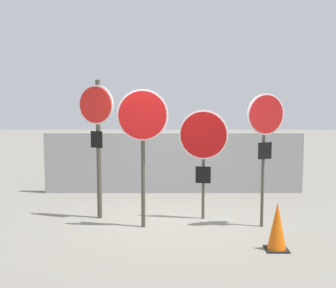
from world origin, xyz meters
TOP-DOWN VIEW (x-y plane):
  - ground_plane at (0.00, 0.00)m, footprint 40.00×40.00m
  - fence_back at (0.00, 2.46)m, footprint 5.96×0.12m
  - stop_sign_0 at (-1.42, 0.27)m, footprint 0.67×0.31m
  - stop_sign_1 at (-0.56, -0.32)m, footprint 0.87×0.12m
  - stop_sign_2 at (0.51, 0.21)m, footprint 0.89×0.17m
  - stop_sign_3 at (1.52, -0.29)m, footprint 0.67×0.28m
  - traffic_cone_0 at (1.49, -1.46)m, footprint 0.34×0.34m

SIDE VIEW (x-z plane):
  - ground_plane at x=0.00m, z-range 0.00..0.00m
  - traffic_cone_0 at x=1.49m, z-range 0.00..0.72m
  - fence_back at x=0.00m, z-range 0.00..1.40m
  - stop_sign_2 at x=0.51m, z-range 0.45..2.47m
  - stop_sign_0 at x=-1.42m, z-range 0.43..2.99m
  - stop_sign_3 at x=1.52m, z-range 0.59..2.91m
  - stop_sign_1 at x=-0.56m, z-range 0.57..2.96m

